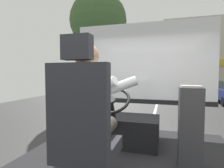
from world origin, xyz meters
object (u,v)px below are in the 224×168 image
bus_driver (90,105)px  steering_console (120,129)px  fare_box (190,127)px  driver_seat (84,133)px

bus_driver → steering_console: size_ratio=0.75×
steering_console → fare_box: 1.02m
driver_seat → steering_console: size_ratio=1.18×
fare_box → driver_seat: bearing=-139.5°
driver_seat → bus_driver: driver_seat is taller
steering_console → fare_box: (0.88, -0.45, 0.22)m
driver_seat → fare_box: bearing=40.5°
bus_driver → steering_console: bearing=90.0°
bus_driver → fare_box: bearing=35.9°
bus_driver → fare_box: size_ratio=0.93×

